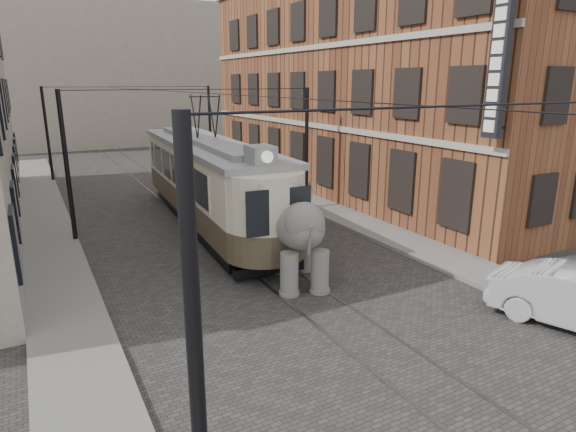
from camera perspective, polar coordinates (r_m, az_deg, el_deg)
ground at (r=17.27m, az=-2.73°, el=-5.80°), size 120.00×120.00×0.00m
tram_rails at (r=17.27m, az=-2.73°, el=-5.77°), size 1.54×80.00×0.02m
sidewalk_right at (r=20.41m, az=12.64°, el=-2.58°), size 2.00×60.00×0.15m
sidewalk_left at (r=15.80m, az=-24.77°, el=-9.08°), size 2.00×60.00×0.15m
brick_building at (r=29.59m, az=9.23°, el=14.74°), size 8.00×26.00×12.00m
distant_block at (r=54.99m, az=-21.92°, el=15.13°), size 28.00×10.00×14.00m
catenary at (r=20.92m, az=-9.32°, el=6.28°), size 11.00×30.20×6.00m
tram at (r=21.97m, az=-9.40°, el=6.32°), size 3.84×14.53×5.70m
elephant at (r=15.43m, az=1.18°, el=-2.53°), size 3.98×5.44×2.98m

